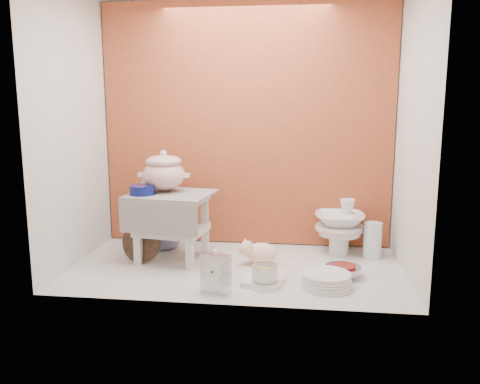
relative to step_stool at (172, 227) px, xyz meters
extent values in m
plane|color=silver|center=(0.38, -0.10, -0.19)|extent=(1.80, 1.80, 0.00)
cube|color=#BB4A2E|center=(0.38, 0.40, 0.56)|extent=(1.80, 0.06, 1.50)
cube|color=silver|center=(-0.52, -0.10, 0.56)|extent=(0.06, 1.00, 1.50)
cube|color=silver|center=(1.28, -0.10, 0.56)|extent=(0.06, 1.00, 1.50)
cylinder|color=#0B1354|center=(-0.15, -0.06, 0.22)|extent=(0.18, 0.18, 0.05)
imported|color=silver|center=(-0.12, 0.21, -0.07)|extent=(0.30, 0.30, 0.25)
cube|color=silver|center=(0.33, -0.46, -0.09)|extent=(0.15, 0.09, 0.21)
ellipsoid|color=beige|center=(0.52, -0.02, -0.13)|extent=(0.24, 0.19, 0.13)
cylinder|color=white|center=(0.56, -0.35, -0.19)|extent=(0.20, 0.20, 0.01)
imported|color=white|center=(0.56, -0.35, -0.13)|extent=(0.15, 0.15, 0.10)
cube|color=white|center=(0.55, -0.32, -0.18)|extent=(0.22, 0.22, 0.03)
cylinder|color=white|center=(0.86, -0.33, -0.16)|extent=(0.29, 0.29, 0.07)
imported|color=silver|center=(0.95, -0.17, -0.17)|extent=(0.20, 0.20, 0.06)
cylinder|color=silver|center=(1.14, 0.18, -0.09)|extent=(0.13, 0.13, 0.21)
camera|label=1|loc=(0.73, -2.68, 0.72)|focal=37.26mm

